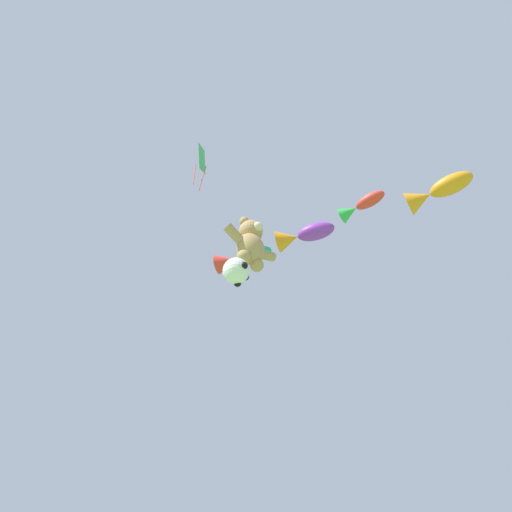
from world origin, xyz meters
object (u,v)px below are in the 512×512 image
at_px(fish_kite_violet, 302,236).
at_px(diamond_kite, 202,161).
at_px(soccer_ball_kite, 236,271).
at_px(fish_kite_crimson, 359,206).
at_px(fish_kite_tangerine, 435,192).
at_px(fish_kite_teal, 240,258).
at_px(teddy_bear_kite, 251,243).

relative_size(fish_kite_violet, diamond_kite, 0.79).
height_order(soccer_ball_kite, fish_kite_crimson, fish_kite_crimson).
bearing_deg(fish_kite_tangerine, soccer_ball_kite, 133.27).
distance_m(soccer_ball_kite, diamond_kite, 6.14).
bearing_deg(fish_kite_tangerine, fish_kite_teal, 114.59).
distance_m(teddy_bear_kite, soccer_ball_kite, 1.94).
bearing_deg(fish_kite_crimson, fish_kite_teal, 117.29).
bearing_deg(fish_kite_teal, fish_kite_crimson, -62.71).
xyz_separation_m(fish_kite_teal, fish_kite_violet, (1.07, -2.23, 0.20)).
bearing_deg(diamond_kite, fish_kite_crimson, -33.89).
distance_m(fish_kite_teal, fish_kite_violet, 2.48).
bearing_deg(fish_kite_teal, fish_kite_violet, -64.31).
bearing_deg(fish_kite_crimson, fish_kite_tangerine, -70.64).
distance_m(fish_kite_violet, fish_kite_crimson, 2.40).
relative_size(soccer_ball_kite, fish_kite_violet, 0.38).
height_order(fish_kite_violet, diamond_kite, diamond_kite).
bearing_deg(teddy_bear_kite, diamond_kite, 158.54).
relative_size(soccer_ball_kite, fish_kite_tangerine, 0.38).
bearing_deg(diamond_kite, fish_kite_tangerine, -44.32).
height_order(teddy_bear_kite, soccer_ball_kite, teddy_bear_kite).
relative_size(soccer_ball_kite, fish_kite_crimson, 0.47).
relative_size(fish_kite_teal, fish_kite_violet, 1.01).
xyz_separation_m(teddy_bear_kite, soccer_ball_kite, (-0.63, -0.13, -1.83)).
bearing_deg(fish_kite_violet, diamond_kite, 160.65).
xyz_separation_m(fish_kite_teal, fish_kite_crimson, (2.17, -4.21, 0.99)).
relative_size(fish_kite_teal, diamond_kite, 0.80).
height_order(teddy_bear_kite, fish_kite_tangerine, fish_kite_tangerine).
xyz_separation_m(soccer_ball_kite, fish_kite_teal, (1.50, 1.76, 3.05)).
height_order(soccer_ball_kite, fish_kite_tangerine, fish_kite_tangerine).
relative_size(fish_kite_violet, fish_kite_tangerine, 0.99).
xyz_separation_m(teddy_bear_kite, fish_kite_crimson, (3.04, -2.58, 2.21)).
relative_size(teddy_bear_kite, fish_kite_teal, 0.95).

